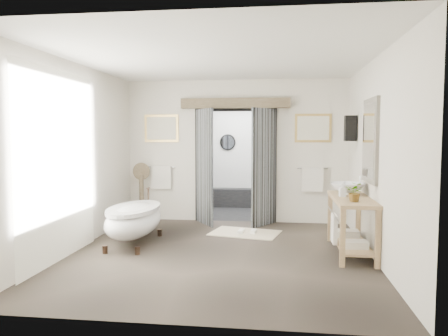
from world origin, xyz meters
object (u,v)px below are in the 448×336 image
at_px(clawfoot_tub, 134,219).
at_px(rug, 245,233).
at_px(vanity, 350,220).
at_px(basin, 348,189).

relative_size(clawfoot_tub, rug, 1.43).
bearing_deg(vanity, clawfoot_tub, 177.97).
bearing_deg(basin, rug, 155.26).
distance_m(vanity, basin, 0.55).
bearing_deg(clawfoot_tub, rug, 30.26).
xyz_separation_m(clawfoot_tub, vanity, (3.40, -0.12, 0.09)).
bearing_deg(basin, clawfoot_tub, -175.73).
xyz_separation_m(vanity, rug, (-1.67, 1.13, -0.50)).
relative_size(clawfoot_tub, basin, 3.21).
bearing_deg(rug, clawfoot_tub, -149.74).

